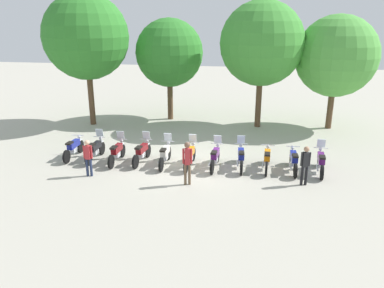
% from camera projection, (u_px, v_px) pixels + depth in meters
% --- Properties ---
extents(ground_plane, '(80.00, 80.00, 0.00)m').
position_uv_depth(ground_plane, '(190.00, 166.00, 17.36)').
color(ground_plane, '#ADA899').
extents(motorcycle_0, '(0.62, 2.19, 0.99)m').
position_uv_depth(motorcycle_0, '(74.00, 148.00, 18.28)').
color(motorcycle_0, black).
rests_on(motorcycle_0, ground_plane).
extents(motorcycle_1, '(0.62, 2.19, 1.37)m').
position_uv_depth(motorcycle_1, '(95.00, 149.00, 18.01)').
color(motorcycle_1, black).
rests_on(motorcycle_1, ground_plane).
extents(motorcycle_2, '(0.62, 2.19, 1.37)m').
position_uv_depth(motorcycle_2, '(117.00, 152.00, 17.66)').
color(motorcycle_2, black).
rests_on(motorcycle_2, ground_plane).
extents(motorcycle_3, '(0.62, 2.19, 1.37)m').
position_uv_depth(motorcycle_3, '(142.00, 152.00, 17.65)').
color(motorcycle_3, black).
rests_on(motorcycle_3, ground_plane).
extents(motorcycle_4, '(0.62, 2.19, 1.37)m').
position_uv_depth(motorcycle_4, '(165.00, 154.00, 17.34)').
color(motorcycle_4, black).
rests_on(motorcycle_4, ground_plane).
extents(motorcycle_5, '(0.62, 2.19, 1.37)m').
position_uv_depth(motorcycle_5, '(190.00, 155.00, 17.18)').
color(motorcycle_5, black).
rests_on(motorcycle_5, ground_plane).
extents(motorcycle_6, '(0.62, 2.19, 1.37)m').
position_uv_depth(motorcycle_6, '(215.00, 157.00, 17.01)').
color(motorcycle_6, black).
rests_on(motorcycle_6, ground_plane).
extents(motorcycle_7, '(0.62, 2.19, 1.37)m').
position_uv_depth(motorcycle_7, '(241.00, 157.00, 16.97)').
color(motorcycle_7, black).
rests_on(motorcycle_7, ground_plane).
extents(motorcycle_8, '(0.62, 2.19, 0.99)m').
position_uv_depth(motorcycle_8, '(267.00, 159.00, 16.81)').
color(motorcycle_8, black).
rests_on(motorcycle_8, ground_plane).
extents(motorcycle_9, '(0.62, 2.19, 0.99)m').
position_uv_depth(motorcycle_9, '(294.00, 160.00, 16.62)').
color(motorcycle_9, black).
rests_on(motorcycle_9, ground_plane).
extents(motorcycle_10, '(0.62, 2.19, 1.37)m').
position_uv_depth(motorcycle_10, '(321.00, 161.00, 16.44)').
color(motorcycle_10, black).
rests_on(motorcycle_10, ground_plane).
extents(person_0, '(0.41, 0.23, 1.62)m').
position_uv_depth(person_0, '(88.00, 155.00, 15.94)').
color(person_0, '#232D4C').
rests_on(person_0, ground_plane).
extents(person_1, '(0.41, 0.28, 1.83)m').
position_uv_depth(person_1, '(187.00, 160.00, 15.04)').
color(person_1, brown).
rests_on(person_1, ground_plane).
extents(person_2, '(0.41, 0.25, 1.66)m').
position_uv_depth(person_2, '(305.00, 163.00, 15.04)').
color(person_2, black).
rests_on(person_2, ground_plane).
extents(tree_0, '(5.18, 5.18, 8.07)m').
position_uv_depth(tree_0, '(86.00, 37.00, 22.70)').
color(tree_0, brown).
rests_on(tree_0, ground_plane).
extents(tree_1, '(4.39, 4.39, 6.61)m').
position_uv_depth(tree_1, '(169.00, 53.00, 24.32)').
color(tree_1, brown).
rests_on(tree_1, ground_plane).
extents(tree_2, '(5.02, 5.02, 7.62)m').
position_uv_depth(tree_2, '(262.00, 44.00, 22.26)').
color(tree_2, brown).
rests_on(tree_2, ground_plane).
extents(tree_3, '(4.80, 4.80, 6.80)m').
position_uv_depth(tree_3, '(336.00, 56.00, 22.13)').
color(tree_3, brown).
rests_on(tree_3, ground_plane).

